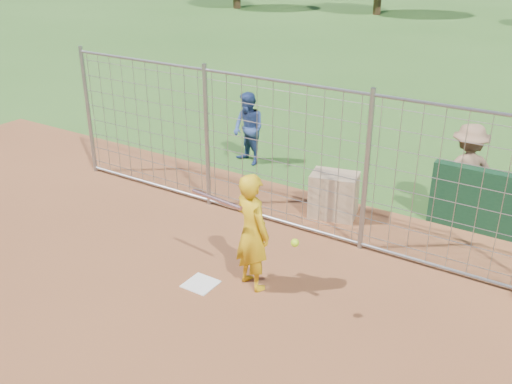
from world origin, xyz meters
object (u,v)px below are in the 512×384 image
Objects in this scene: bystander_a at (248,129)px; batter at (252,232)px; bystander_c at (466,172)px; equipment_bin at (334,195)px.

batter is at bearing -36.86° from bystander_a.
bystander_c is at bearing 17.12° from bystander_a.
bystander_c reaches higher than bystander_a.
bystander_c is (1.92, 3.77, -0.00)m from batter.
equipment_bin is at bearing -7.30° from bystander_a.
bystander_c is at bearing 18.05° from equipment_bin.
batter reaches higher than equipment_bin.
bystander_c reaches higher than equipment_bin.
equipment_bin is at bearing -0.48° from bystander_c.
bystander_a is 1.95× the size of equipment_bin.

